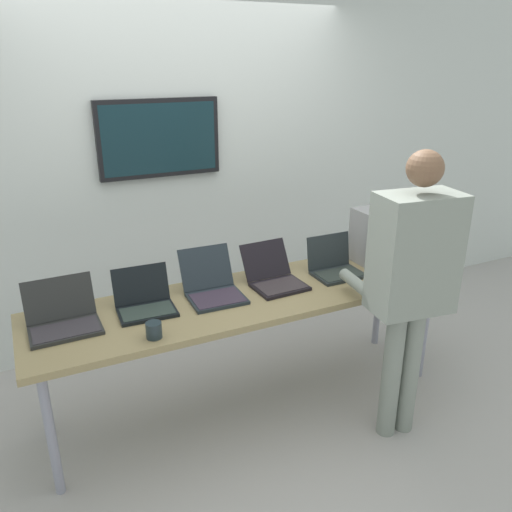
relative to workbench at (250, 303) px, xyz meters
name	(u,v)px	position (x,y,z in m)	size (l,w,h in m)	color
ground	(250,404)	(0.00, 0.00, -0.75)	(8.00, 8.00, 0.04)	#A29D9A
back_wall	(185,173)	(-0.01, 1.13, 0.58)	(8.00, 0.11, 2.61)	silver
workbench	(250,303)	(0.00, 0.00, 0.00)	(2.64, 0.70, 0.78)	#8B7850
equipment_box	(386,237)	(1.08, 0.07, 0.24)	(0.38, 0.36, 0.38)	gray
laptop_station_0	(63,318)	(-1.06, 0.06, 0.11)	(0.37, 0.32, 0.24)	#252525
laptop_station_1	(145,301)	(-0.62, 0.08, 0.11)	(0.33, 0.30, 0.23)	black
laptop_station_2	(213,286)	(-0.21, 0.09, 0.12)	(0.33, 0.40, 0.26)	#1E262D
laptop_station_3	(274,276)	(0.20, 0.07, 0.11)	(0.33, 0.38, 0.24)	black
laptop_station_4	(335,266)	(0.65, 0.05, 0.11)	(0.32, 0.27, 0.24)	#21272A
person	(411,274)	(0.68, -0.62, 0.31)	(0.49, 0.63, 1.71)	gray
coffee_mug	(154,330)	(-0.66, -0.25, 0.10)	(0.08, 0.08, 0.08)	#1F2A2F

